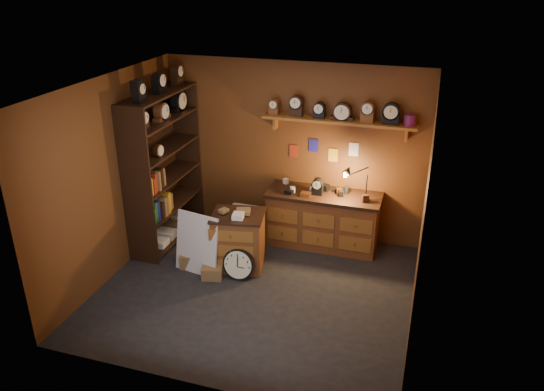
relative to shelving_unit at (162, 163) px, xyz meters
The scene contains 11 objects.
floor 2.40m from the shelving_unit, 28.68° to the right, with size 4.00×4.00×0.00m, color black.
room_shell 2.09m from the shelving_unit, 25.39° to the right, with size 4.02×3.62×2.71m.
shelving_unit is the anchor object (origin of this frame).
workbench 2.54m from the shelving_unit, 11.80° to the left, with size 1.69×0.66×1.36m.
low_cabinet 1.66m from the shelving_unit, 18.87° to the right, with size 0.81×0.72×0.90m.
big_round_clock 1.97m from the shelving_unit, 27.64° to the right, with size 0.44×0.15×0.45m.
white_panel 1.70m from the shelving_unit, 41.36° to the right, with size 0.66×0.03×0.88m, color silver.
mini_fridge 1.56m from the shelving_unit, 20.79° to the left, with size 0.43×0.45×0.44m.
floor_box_a 1.84m from the shelving_unit, 37.50° to the right, with size 0.28×0.23×0.17m, color brown.
floor_box_b 1.74m from the shelving_unit, 31.49° to the right, with size 0.20×0.24×0.12m, color white.
floor_box_c 1.52m from the shelving_unit, 44.15° to the right, with size 0.27×0.22×0.20m, color brown.
Camera 1 is at (1.97, -5.57, 4.00)m, focal length 35.00 mm.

